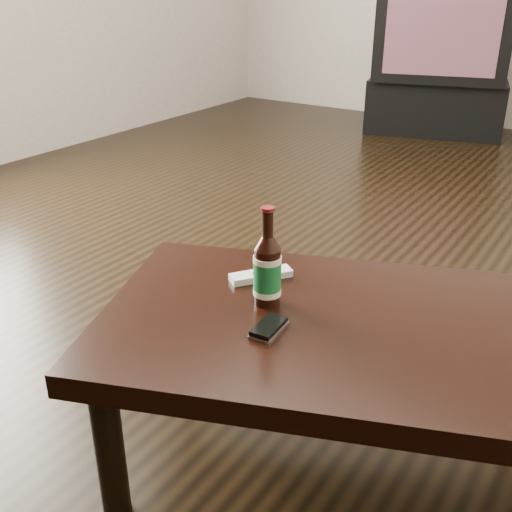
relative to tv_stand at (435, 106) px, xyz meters
The scene contains 7 objects.
floor 2.63m from the tv_stand, 78.36° to the right, with size 5.00×6.00×0.01m, color black.
tv_stand is the anchor object (origin of this frame).
tv 0.53m from the tv_stand, 75.37° to the right, with size 1.01×0.77×0.68m.
coffee_table 3.57m from the tv_stand, 75.01° to the right, with size 1.23×0.98×0.40m.
beer_bottle 3.56m from the tv_stand, 78.06° to the right, with size 0.08×0.08×0.23m.
phone 3.67m from the tv_stand, 77.34° to the right, with size 0.06×0.10×0.02m.
remote 3.45m from the tv_stand, 78.98° to the right, with size 0.12×0.15×0.02m.
Camera 1 is at (0.84, -1.91, 1.08)m, focal length 42.00 mm.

